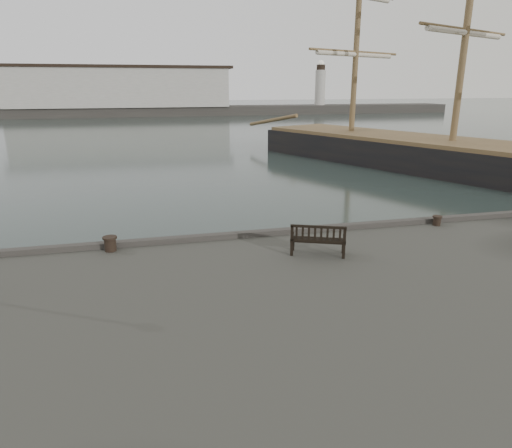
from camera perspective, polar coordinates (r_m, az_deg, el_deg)
The scene contains 6 objects.
ground at distance 16.52m, azimuth 1.52°, elevation -6.35°, with size 400.00×400.00×0.00m, color black.
breakwater at distance 106.65m, azimuth -14.63°, elevation 15.23°, with size 140.00×9.50×12.20m.
bench at distance 14.04m, azimuth 7.73°, elevation -2.63°, with size 1.75×1.17×0.95m.
bollard_left at distance 14.95m, azimuth -17.76°, elevation -2.38°, with size 0.45×0.45×0.47m, color black.
bollard_right at distance 18.14m, azimuth 21.68°, elevation 0.39°, with size 0.34×0.34×0.36m, color black.
tall_ship_main at distance 38.97m, azimuth 23.05°, elevation 7.00°, with size 21.28×35.92×27.08m.
Camera 1 is at (-4.05, -14.62, 6.53)m, focal length 32.00 mm.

